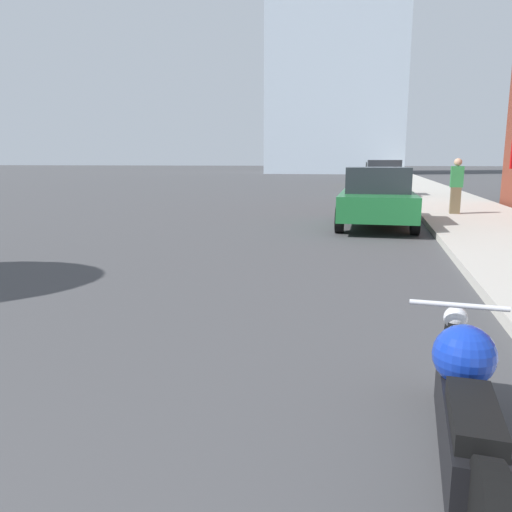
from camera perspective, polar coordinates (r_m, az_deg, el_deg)
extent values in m
cube|color=#B2ADA3|center=(39.43, 17.84, 7.86)|extent=(3.24, 240.00, 0.15)
cylinder|color=black|center=(3.81, 21.51, -11.58)|extent=(0.14, 0.65, 0.64)
cube|color=black|center=(3.01, 22.76, -17.48)|extent=(0.33, 1.34, 0.32)
sphere|color=#1433AD|center=(3.13, 22.70, -10.42)|extent=(0.35, 0.35, 0.35)
cube|color=black|center=(2.66, 23.68, -16.28)|extent=(0.26, 0.62, 0.10)
sphere|color=silver|center=(3.72, 21.84, -6.57)|extent=(0.16, 0.16, 0.16)
cylinder|color=silver|center=(3.57, 22.13, -5.25)|extent=(0.62, 0.08, 0.04)
cube|color=#1E6B33|center=(13.61, 13.63, 5.86)|extent=(1.89, 4.34, 0.61)
cube|color=#23282D|center=(13.57, 13.75, 8.48)|extent=(1.60, 2.09, 0.64)
cylinder|color=black|center=(14.99, 10.15, 5.25)|extent=(0.21, 0.65, 0.65)
cylinder|color=black|center=(15.01, 16.90, 4.97)|extent=(0.21, 0.65, 0.65)
cylinder|color=black|center=(12.32, 9.53, 4.11)|extent=(0.21, 0.65, 0.65)
cylinder|color=black|center=(12.35, 17.73, 3.77)|extent=(0.21, 0.65, 0.65)
cube|color=silver|center=(24.95, 14.31, 8.04)|extent=(1.94, 3.96, 0.74)
cube|color=#23282D|center=(24.93, 14.39, 9.73)|extent=(1.60, 1.92, 0.73)
cylinder|color=black|center=(26.14, 12.25, 7.42)|extent=(0.22, 0.61, 0.61)
cylinder|color=black|center=(26.23, 16.02, 7.26)|extent=(0.22, 0.61, 0.61)
cylinder|color=black|center=(23.73, 12.33, 7.10)|extent=(0.22, 0.61, 0.61)
cylinder|color=black|center=(23.82, 16.47, 6.92)|extent=(0.22, 0.61, 0.61)
cube|color=gold|center=(36.41, 13.59, 8.80)|extent=(1.77, 4.47, 0.71)
cube|color=#23282D|center=(36.40, 13.64, 9.87)|extent=(1.48, 2.16, 0.65)
cylinder|color=black|center=(37.82, 12.36, 8.37)|extent=(0.21, 0.61, 0.61)
cylinder|color=black|center=(37.80, 14.84, 8.27)|extent=(0.21, 0.61, 0.61)
cylinder|color=black|center=(35.06, 12.20, 8.21)|extent=(0.21, 0.61, 0.61)
cylinder|color=black|center=(35.04, 14.87, 8.09)|extent=(0.21, 0.61, 0.61)
cube|color=#1E3899|center=(49.34, 13.61, 9.29)|extent=(1.82, 4.57, 0.69)
cube|color=#23282D|center=(49.33, 13.65, 10.04)|extent=(1.50, 2.21, 0.60)
cylinder|color=black|center=(50.77, 12.73, 8.97)|extent=(0.22, 0.72, 0.72)
cylinder|color=black|center=(50.73, 14.55, 8.89)|extent=(0.22, 0.72, 0.72)
cylinder|color=black|center=(47.97, 12.58, 8.89)|extent=(0.22, 0.72, 0.72)
cylinder|color=black|center=(47.93, 14.51, 8.80)|extent=(0.22, 0.72, 0.72)
cube|color=#BCBCC1|center=(60.99, 13.78, 9.43)|extent=(2.08, 4.36, 0.64)
cube|color=#23282D|center=(60.99, 13.80, 10.00)|extent=(1.67, 2.14, 0.58)
cylinder|color=black|center=(62.37, 13.04, 9.19)|extent=(0.24, 0.62, 0.61)
cylinder|color=black|center=(62.27, 14.64, 9.12)|extent=(0.24, 0.62, 0.61)
cylinder|color=black|center=(59.75, 12.85, 9.14)|extent=(0.24, 0.62, 0.61)
cylinder|color=black|center=(59.64, 14.51, 9.07)|extent=(0.24, 0.62, 0.61)
cube|color=brown|center=(16.40, 21.81, 5.91)|extent=(0.29, 0.20, 0.80)
cube|color=#2D7F42|center=(16.37, 21.99, 8.40)|extent=(0.36, 0.20, 0.63)
sphere|color=tan|center=(16.36, 22.09, 9.91)|extent=(0.23, 0.23, 0.23)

